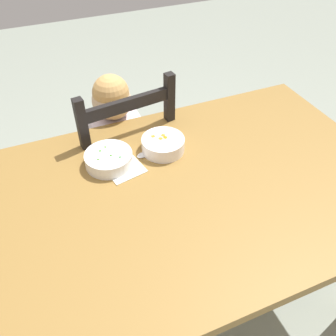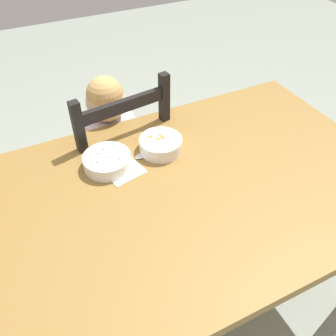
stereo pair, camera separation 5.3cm
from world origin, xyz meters
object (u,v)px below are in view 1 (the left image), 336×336
(dining_chair, at_px, (122,168))
(dining_table, at_px, (191,205))
(bowl_of_peas, at_px, (109,159))
(child_figure, at_px, (118,143))
(bowl_of_carrots, at_px, (163,144))
(spoon, at_px, (147,153))

(dining_chair, bearing_deg, dining_table, -77.06)
(dining_chair, height_order, bowl_of_peas, dining_chair)
(dining_chair, xyz_separation_m, child_figure, (-0.01, -0.00, 0.17))
(dining_table, relative_size, bowl_of_carrots, 8.86)
(dining_table, bearing_deg, bowl_of_carrots, 94.72)
(bowl_of_peas, height_order, bowl_of_carrots, bowl_of_carrots)
(child_figure, relative_size, bowl_of_peas, 5.46)
(spoon, bearing_deg, dining_table, -68.94)
(child_figure, height_order, bowl_of_carrots, child_figure)
(child_figure, xyz_separation_m, spoon, (0.04, -0.29, 0.15))
(bowl_of_carrots, height_order, spoon, bowl_of_carrots)
(dining_table, bearing_deg, dining_chair, 102.94)
(spoon, bearing_deg, child_figure, 97.90)
(dining_table, distance_m, spoon, 0.26)
(dining_chair, xyz_separation_m, spoon, (0.03, -0.30, 0.31))
(dining_chair, bearing_deg, bowl_of_peas, -111.17)
(dining_chair, bearing_deg, bowl_of_carrots, -71.22)
(dining_table, bearing_deg, spoon, 111.06)
(dining_chair, height_order, child_figure, dining_chair)
(dining_chair, relative_size, bowl_of_peas, 5.64)
(child_figure, relative_size, bowl_of_carrots, 5.79)
(child_figure, relative_size, spoon, 6.95)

